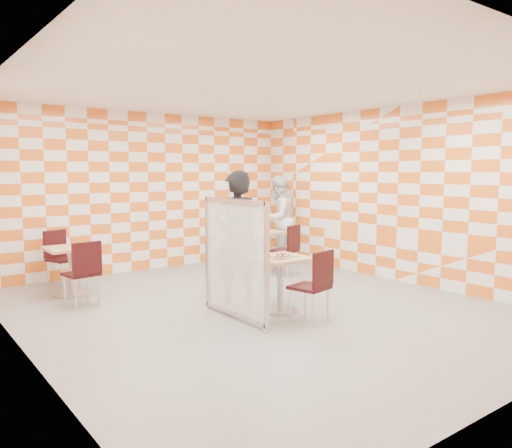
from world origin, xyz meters
The scene contains 15 objects.
room_shell centered at (0.00, 0.54, 1.50)m, with size 7.00×7.00×7.00m.
main_table centered at (0.13, -0.31, 0.51)m, with size 0.70×0.70×0.75m.
second_table centered at (1.69, 2.11, 0.51)m, with size 0.70×0.70×0.75m.
empty_table centered at (-1.86, 2.28, 0.51)m, with size 0.70×0.70×0.75m.
chair_main_front centered at (0.12, -1.00, 0.54)m, with size 0.50×0.51×0.92m.
chair_second_front centered at (1.76, 1.42, 0.54)m, with size 0.54×0.54×0.92m.
chair_second_side centered at (1.23, 2.21, 0.54)m, with size 0.47×0.46×0.92m.
chair_empty_near centered at (-1.90, 1.52, 0.54)m, with size 0.47×0.48×0.92m.
chair_empty_far centered at (-1.81, 3.05, 0.54)m, with size 0.55×0.55×0.92m.
partition centered at (-0.57, -0.25, 0.79)m, with size 0.08×1.38×1.55m.
man_dark centered at (-0.07, 0.44, 0.95)m, with size 0.69×0.46×1.90m, color black.
man_white centered at (2.55, 2.68, 0.90)m, with size 0.88×0.68×1.80m, color white.
pizza_on_foil centered at (0.13, -0.32, 0.77)m, with size 0.40×0.40×0.04m.
sport_bottle centered at (1.48, 2.27, 0.84)m, with size 0.06×0.06×0.20m.
soda_bottle centered at (1.78, 2.11, 0.85)m, with size 0.07×0.07×0.23m.
Camera 1 is at (-4.10, -5.37, 1.88)m, focal length 35.00 mm.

